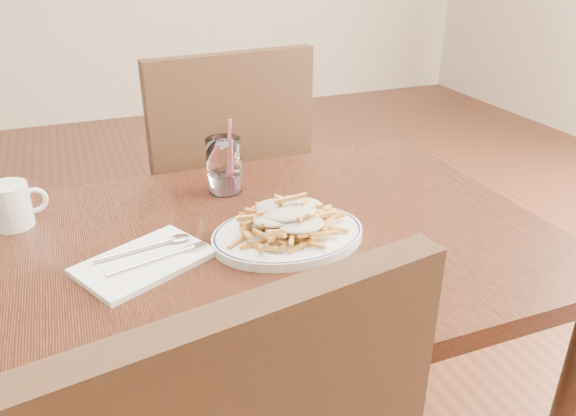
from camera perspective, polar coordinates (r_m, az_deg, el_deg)
name	(u,v)px	position (r m, az deg, el deg)	size (l,w,h in m)	color
table	(252,272)	(1.16, -3.66, -6.53)	(1.20, 0.80, 0.75)	black
chair_far	(223,192)	(1.75, -6.66, 1.67)	(0.51, 0.51, 1.02)	black
fries_plate	(288,235)	(1.10, 0.00, -2.77)	(0.35, 0.31, 0.02)	white
loaded_fries	(288,215)	(1.08, 0.00, -0.76)	(0.25, 0.22, 0.06)	#C58B3C
napkin	(144,262)	(1.06, -14.39, -5.33)	(0.23, 0.15, 0.01)	white
cutlery	(143,256)	(1.06, -14.51, -4.74)	(0.22, 0.12, 0.01)	silver
water_glass	(224,169)	(1.30, -6.47, 3.97)	(0.08, 0.08, 0.17)	white
coffee_mug	(11,205)	(1.27, -26.32, 0.24)	(0.12, 0.08, 0.09)	white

